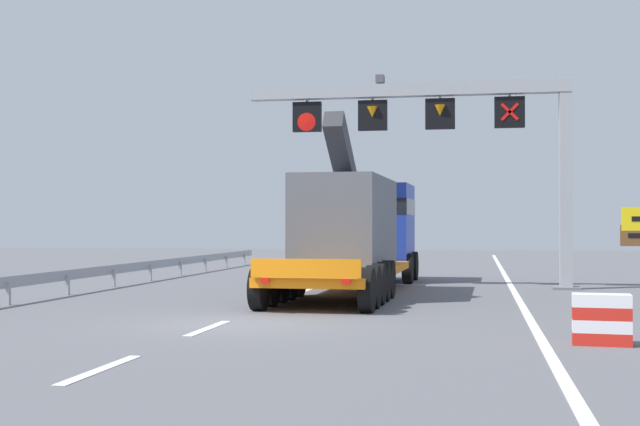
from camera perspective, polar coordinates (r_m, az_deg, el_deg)
name	(u,v)px	position (r m, az deg, el deg)	size (l,w,h in m)	color
ground	(239,324)	(18.54, -5.45, -7.37)	(112.00, 112.00, 0.00)	#5B5B60
lane_markings	(351,273)	(37.56, 2.11, -4.04)	(0.20, 53.38, 0.01)	silver
edge_line_right	(512,287)	(29.82, 12.68, -4.86)	(0.20, 63.00, 0.01)	silver
overhead_lane_gantry	(447,122)	(29.43, 8.50, 6.03)	(11.19, 0.90, 7.29)	#9EA0A5
heavy_haul_truck_orange	(359,229)	(28.15, 2.64, -1.08)	(3.25, 14.11, 5.30)	orange
crash_barrier_striped	(602,319)	(15.97, 18.29, -6.77)	(1.04, 0.58, 0.90)	red
guardrail_left	(149,266)	(33.08, -11.35, -3.50)	(0.13, 29.93, 0.76)	#999EA3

